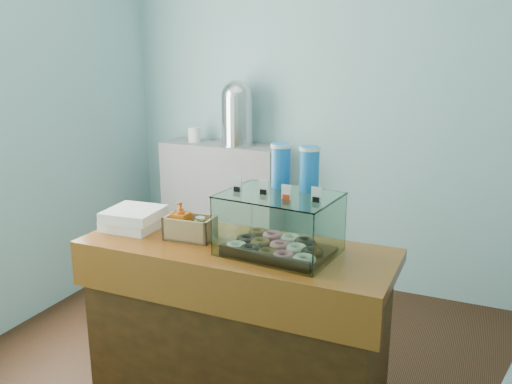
% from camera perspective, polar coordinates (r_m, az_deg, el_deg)
% --- Properties ---
extents(ground, '(3.50, 3.50, 0.00)m').
position_cam_1_polar(ground, '(3.36, -0.04, -18.72)').
color(ground, black).
rests_on(ground, ground).
extents(room_shell, '(3.54, 3.04, 2.82)m').
position_cam_1_polar(room_shell, '(2.79, 0.51, 11.71)').
color(room_shell, '#84BFC0').
rests_on(room_shell, ground).
extents(counter, '(1.60, 0.60, 0.90)m').
position_cam_1_polar(counter, '(2.93, -2.13, -13.78)').
color(counter, '#43250C').
rests_on(counter, ground).
extents(back_shelf, '(1.00, 0.32, 1.10)m').
position_cam_1_polar(back_shelf, '(4.57, -3.59, -1.74)').
color(back_shelf, gray).
rests_on(back_shelf, ground).
extents(display_case, '(0.58, 0.45, 0.51)m').
position_cam_1_polar(display_case, '(2.62, 2.76, -2.81)').
color(display_case, '#361C10').
rests_on(display_case, counter).
extents(condiment_crate, '(0.26, 0.17, 0.20)m').
position_cam_1_polar(condiment_crate, '(2.84, -7.19, -3.53)').
color(condiment_crate, '#A98354').
rests_on(condiment_crate, counter).
extents(pastry_boxes, '(0.30, 0.30, 0.11)m').
position_cam_1_polar(pastry_boxes, '(3.05, -12.74, -2.73)').
color(pastry_boxes, white).
rests_on(pastry_boxes, counter).
extents(coffee_urn, '(0.28, 0.28, 0.52)m').
position_cam_1_polar(coffee_urn, '(4.33, -1.99, 8.48)').
color(coffee_urn, silver).
rests_on(coffee_urn, back_shelf).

